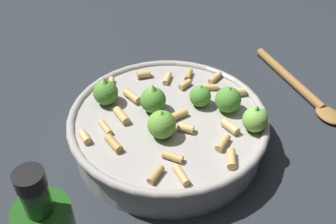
{
  "coord_description": "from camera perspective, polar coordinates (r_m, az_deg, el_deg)",
  "views": [
    {
      "loc": [
        0.28,
        0.34,
        0.44
      ],
      "look_at": [
        0.0,
        0.0,
        0.06
      ],
      "focal_mm": 42.01,
      "sensor_mm": 36.0,
      "label": 1
    }
  ],
  "objects": [
    {
      "name": "ground_plane",
      "position": [
        0.63,
        0.0,
        -4.4
      ],
      "size": [
        2.4,
        2.4,
        0.0
      ],
      "primitive_type": "plane",
      "color": "#23282D"
    },
    {
      "name": "cooking_pan",
      "position": [
        0.61,
        0.1,
        -2.04
      ],
      "size": [
        0.3,
        0.3,
        0.1
      ],
      "color": "#9E9993",
      "rests_on": "ground"
    },
    {
      "name": "wooden_spoon",
      "position": [
        0.77,
        18.56,
        3.34
      ],
      "size": [
        0.1,
        0.24,
        0.02
      ],
      "color": "olive",
      "rests_on": "ground"
    }
  ]
}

